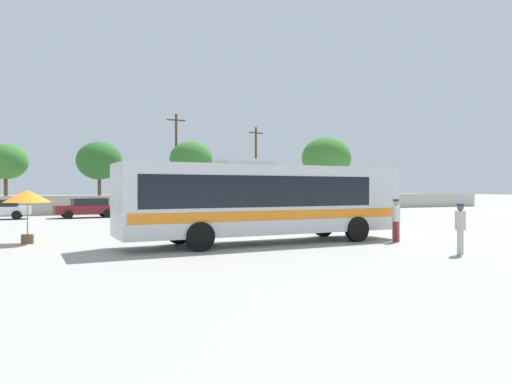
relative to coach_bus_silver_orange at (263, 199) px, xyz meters
name	(u,v)px	position (x,y,z in m)	size (l,w,h in m)	color
ground_plane	(210,225)	(1.28, 10.22, -1.80)	(300.00, 300.00, 0.00)	#A3A099
perimeter_wall	(155,204)	(1.28, 25.43, -0.99)	(80.00, 0.30, 1.62)	#B2AD9E
coach_bus_silver_orange	(263,199)	(0.00, 0.00, 0.00)	(11.86, 3.00, 3.35)	silver
attendant_by_bus_door	(396,218)	(5.26, -1.80, -0.79)	(0.43, 0.43, 1.76)	#99383D
passenger_waiting_on_apron	(460,226)	(4.62, -5.68, -0.83)	(0.44, 0.44, 1.70)	#B7B2A8
vendor_umbrella_near_gate_orange	(27,198)	(-8.61, 3.84, 0.03)	(1.82, 1.82, 2.15)	gray
parked_car_second_maroon	(87,207)	(-4.90, 20.79, -1.01)	(4.64, 2.28, 1.47)	maroon
parked_car_third_black	(161,206)	(0.88, 21.47, -1.01)	(4.18, 2.10, 1.49)	black
parked_car_rightmost_silver	(234,205)	(7.18, 20.94, -1.00)	(4.59, 2.26, 1.51)	#B7BABF
utility_pole_near	(176,161)	(3.90, 27.93, 3.13)	(1.80, 0.24, 9.47)	#4C3823
utility_pole_far	(256,166)	(13.01, 29.22, 2.80)	(1.79, 0.50, 8.82)	#4C3823
roadside_tree_left	(6,162)	(-10.96, 30.71, 2.83)	(3.79, 3.79, 6.26)	brown
roadside_tree_midleft	(99,161)	(-3.16, 28.70, 2.98)	(4.13, 4.13, 6.55)	brown
roadside_tree_midright	(191,160)	(5.28, 27.50, 3.25)	(4.19, 4.19, 6.85)	brown
roadside_tree_right	(326,158)	(21.25, 28.13, 3.87)	(5.53, 5.53, 8.02)	brown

